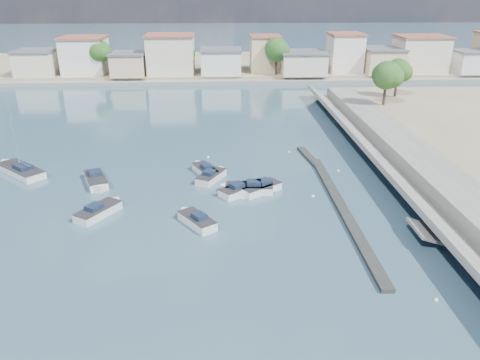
{
  "coord_description": "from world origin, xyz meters",
  "views": [
    {
      "loc": [
        -4.44,
        -29.28,
        19.79
      ],
      "look_at": [
        -2.51,
        14.47,
        1.4
      ],
      "focal_mm": 35.0,
      "sensor_mm": 36.0,
      "label": 1
    }
  ],
  "objects_px": {
    "motorboat_d": "(258,189)",
    "motorboat_g": "(96,181)",
    "motorboat_c": "(247,189)",
    "motorboat_h": "(242,190)",
    "motorboat_b": "(212,176)",
    "motorboat_e": "(100,211)",
    "motorboat_a": "(196,220)",
    "motorboat_f": "(204,170)",
    "sailboat": "(19,170)"
  },
  "relations": [
    {
      "from": "motorboat_c",
      "to": "motorboat_f",
      "type": "bearing_deg",
      "value": 129.64
    },
    {
      "from": "motorboat_d",
      "to": "sailboat",
      "type": "bearing_deg",
      "value": 166.31
    },
    {
      "from": "motorboat_a",
      "to": "motorboat_d",
      "type": "relative_size",
      "value": 0.93
    },
    {
      "from": "motorboat_d",
      "to": "motorboat_h",
      "type": "distance_m",
      "value": 1.68
    },
    {
      "from": "motorboat_b",
      "to": "motorboat_e",
      "type": "distance_m",
      "value": 13.03
    },
    {
      "from": "motorboat_b",
      "to": "motorboat_d",
      "type": "height_order",
      "value": "same"
    },
    {
      "from": "motorboat_g",
      "to": "sailboat",
      "type": "xyz_separation_m",
      "value": [
        -9.43,
        3.57,
        0.03
      ]
    },
    {
      "from": "motorboat_g",
      "to": "sailboat",
      "type": "relative_size",
      "value": 0.6
    },
    {
      "from": "motorboat_e",
      "to": "motorboat_f",
      "type": "bearing_deg",
      "value": 46.35
    },
    {
      "from": "motorboat_b",
      "to": "motorboat_h",
      "type": "height_order",
      "value": "same"
    },
    {
      "from": "sailboat",
      "to": "motorboat_h",
      "type": "bearing_deg",
      "value": -14.65
    },
    {
      "from": "motorboat_b",
      "to": "motorboat_d",
      "type": "xyz_separation_m",
      "value": [
        4.79,
        -3.7,
        -0.0
      ]
    },
    {
      "from": "motorboat_f",
      "to": "motorboat_g",
      "type": "distance_m",
      "value": 11.79
    },
    {
      "from": "motorboat_b",
      "to": "motorboat_f",
      "type": "bearing_deg",
      "value": 115.43
    },
    {
      "from": "motorboat_c",
      "to": "sailboat",
      "type": "distance_m",
      "value": 26.15
    },
    {
      "from": "motorboat_h",
      "to": "motorboat_c",
      "type": "bearing_deg",
      "value": 24.38
    },
    {
      "from": "motorboat_b",
      "to": "motorboat_c",
      "type": "distance_m",
      "value": 5.02
    },
    {
      "from": "motorboat_c",
      "to": "motorboat_f",
      "type": "relative_size",
      "value": 1.21
    },
    {
      "from": "motorboat_b",
      "to": "sailboat",
      "type": "distance_m",
      "value": 21.98
    },
    {
      "from": "motorboat_a",
      "to": "motorboat_c",
      "type": "relative_size",
      "value": 0.78
    },
    {
      "from": "sailboat",
      "to": "motorboat_g",
      "type": "bearing_deg",
      "value": -20.72
    },
    {
      "from": "motorboat_d",
      "to": "motorboat_f",
      "type": "relative_size",
      "value": 1.02
    },
    {
      "from": "motorboat_d",
      "to": "motorboat_e",
      "type": "relative_size",
      "value": 0.97
    },
    {
      "from": "motorboat_c",
      "to": "motorboat_b",
      "type": "bearing_deg",
      "value": 135.46
    },
    {
      "from": "motorboat_f",
      "to": "motorboat_h",
      "type": "distance_m",
      "value": 6.88
    },
    {
      "from": "motorboat_a",
      "to": "sailboat",
      "type": "distance_m",
      "value": 24.27
    },
    {
      "from": "motorboat_d",
      "to": "sailboat",
      "type": "height_order",
      "value": "sailboat"
    },
    {
      "from": "motorboat_a",
      "to": "motorboat_f",
      "type": "bearing_deg",
      "value": 87.87
    },
    {
      "from": "motorboat_a",
      "to": "motorboat_c",
      "type": "distance_m",
      "value": 8.35
    },
    {
      "from": "motorboat_e",
      "to": "motorboat_b",
      "type": "bearing_deg",
      "value": 37.81
    },
    {
      "from": "motorboat_c",
      "to": "motorboat_d",
      "type": "bearing_deg",
      "value": -8.39
    },
    {
      "from": "motorboat_f",
      "to": "motorboat_e",
      "type": "bearing_deg",
      "value": -133.65
    },
    {
      "from": "motorboat_f",
      "to": "motorboat_g",
      "type": "height_order",
      "value": "same"
    },
    {
      "from": "motorboat_d",
      "to": "sailboat",
      "type": "xyz_separation_m",
      "value": [
        -26.59,
        6.48,
        0.03
      ]
    },
    {
      "from": "motorboat_c",
      "to": "sailboat",
      "type": "height_order",
      "value": "sailboat"
    },
    {
      "from": "motorboat_e",
      "to": "motorboat_c",
      "type": "bearing_deg",
      "value": 17.87
    },
    {
      "from": "motorboat_d",
      "to": "motorboat_g",
      "type": "height_order",
      "value": "same"
    },
    {
      "from": "motorboat_e",
      "to": "motorboat_f",
      "type": "height_order",
      "value": "same"
    },
    {
      "from": "motorboat_c",
      "to": "motorboat_e",
      "type": "height_order",
      "value": "same"
    },
    {
      "from": "sailboat",
      "to": "motorboat_f",
      "type": "bearing_deg",
      "value": -2.49
    },
    {
      "from": "sailboat",
      "to": "motorboat_b",
      "type": "bearing_deg",
      "value": -7.26
    },
    {
      "from": "motorboat_e",
      "to": "motorboat_f",
      "type": "relative_size",
      "value": 1.06
    },
    {
      "from": "motorboat_c",
      "to": "motorboat_h",
      "type": "xyz_separation_m",
      "value": [
        -0.47,
        -0.21,
        -0.0
      ]
    },
    {
      "from": "motorboat_b",
      "to": "motorboat_h",
      "type": "relative_size",
      "value": 0.97
    },
    {
      "from": "motorboat_c",
      "to": "motorboat_f",
      "type": "xyz_separation_m",
      "value": [
        -4.46,
        5.39,
        -0.0
      ]
    },
    {
      "from": "motorboat_g",
      "to": "motorboat_d",
      "type": "bearing_deg",
      "value": -9.62
    },
    {
      "from": "motorboat_f",
      "to": "motorboat_g",
      "type": "bearing_deg",
      "value": -166.96
    },
    {
      "from": "motorboat_c",
      "to": "motorboat_d",
      "type": "height_order",
      "value": "same"
    },
    {
      "from": "motorboat_d",
      "to": "motorboat_e",
      "type": "distance_m",
      "value": 15.68
    },
    {
      "from": "motorboat_e",
      "to": "motorboat_d",
      "type": "bearing_deg",
      "value": 15.89
    }
  ]
}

